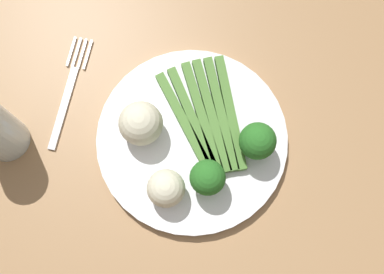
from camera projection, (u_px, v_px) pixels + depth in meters
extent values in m
cube|color=gray|center=(215.00, 209.00, 1.34)|extent=(6.00, 6.00, 0.02)
cube|color=#9E754C|center=(241.00, 154.00, 0.64)|extent=(1.37, 1.02, 0.04)
cylinder|color=white|center=(192.00, 139.00, 0.61)|extent=(0.25, 0.25, 0.01)
cube|color=#47752D|center=(230.00, 112.00, 0.61)|extent=(0.09, 0.14, 0.01)
cube|color=#47752D|center=(221.00, 113.00, 0.61)|extent=(0.10, 0.14, 0.01)
cube|color=#47752D|center=(211.00, 115.00, 0.61)|extent=(0.10, 0.14, 0.01)
cube|color=#47752D|center=(202.00, 117.00, 0.61)|extent=(0.11, 0.13, 0.01)
cube|color=#47752D|center=(193.00, 121.00, 0.61)|extent=(0.12, 0.12, 0.01)
cube|color=#47752D|center=(185.00, 126.00, 0.60)|extent=(0.13, 0.11, 0.01)
cylinder|color=#568E33|center=(255.00, 146.00, 0.59)|extent=(0.02, 0.02, 0.02)
sphere|color=#286B23|center=(258.00, 141.00, 0.57)|extent=(0.05, 0.05, 0.05)
cylinder|color=#568E33|center=(207.00, 181.00, 0.58)|extent=(0.02, 0.02, 0.02)
sphere|color=#286B23|center=(208.00, 178.00, 0.56)|extent=(0.04, 0.04, 0.04)
sphere|color=beige|center=(141.00, 123.00, 0.58)|extent=(0.06, 0.06, 0.06)
sphere|color=beige|center=(166.00, 188.00, 0.56)|extent=(0.05, 0.05, 0.05)
cube|color=silver|center=(64.00, 108.00, 0.63)|extent=(0.03, 0.12, 0.00)
cube|color=silver|center=(88.00, 55.00, 0.65)|extent=(0.01, 0.04, 0.00)
cube|color=silver|center=(82.00, 54.00, 0.65)|extent=(0.01, 0.04, 0.00)
cube|color=silver|center=(77.00, 53.00, 0.65)|extent=(0.01, 0.04, 0.00)
cube|color=silver|center=(71.00, 52.00, 0.65)|extent=(0.01, 0.04, 0.00)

